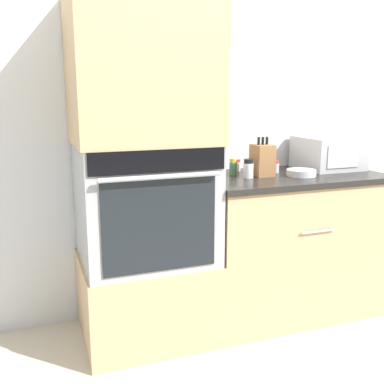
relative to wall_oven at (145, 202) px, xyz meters
name	(u,v)px	position (x,y,z in m)	size (l,w,h in m)	color
ground_plane	(225,348)	(0.36, -0.30, -0.79)	(12.00, 12.00, 0.00)	beige
wall_back	(187,114)	(0.36, 0.33, 0.46)	(8.00, 0.05, 2.50)	silver
oven_cabinet_base	(147,297)	(0.00, 0.00, -0.56)	(0.72, 0.60, 0.47)	tan
wall_oven	(145,202)	(0.00, 0.00, 0.00)	(0.70, 0.64, 0.65)	#9EA0A5
oven_cabinet_upper	(142,70)	(0.00, 0.00, 0.70)	(0.72, 0.60, 0.75)	tan
counter_unit	(287,243)	(0.92, 0.00, -0.34)	(1.13, 0.63, 0.89)	tan
microwave	(328,153)	(1.26, 0.11, 0.20)	(0.37, 0.36, 0.21)	#B2B5BA
knife_block	(262,160)	(0.73, 0.02, 0.19)	(0.11, 0.13, 0.23)	olive
bowl	(301,173)	(0.95, -0.07, 0.12)	(0.17, 0.17, 0.04)	silver
condiment_jar_near	(237,165)	(0.66, 0.22, 0.14)	(0.04, 0.04, 0.07)	silver
condiment_jar_mid	(233,167)	(0.58, 0.10, 0.15)	(0.05, 0.05, 0.10)	#427047
condiment_jar_far	(276,167)	(0.86, 0.08, 0.14)	(0.04, 0.04, 0.07)	silver
condiment_jar_back	(248,169)	(0.62, -0.02, 0.15)	(0.06, 0.06, 0.11)	silver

